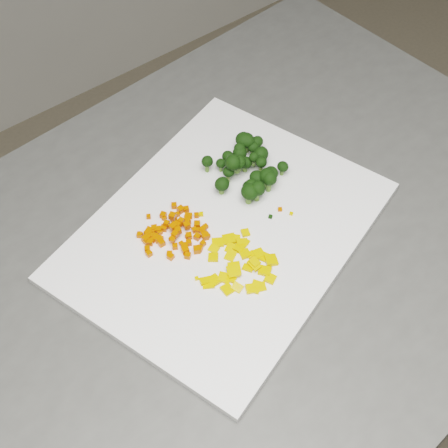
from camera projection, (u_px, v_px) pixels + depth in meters
counter_block at (230, 374)px, 1.23m from camera, size 1.08×0.80×0.90m
cutting_board at (224, 231)px, 0.87m from camera, size 0.51×0.45×0.01m
carrot_pile at (173, 228)px, 0.85m from camera, size 0.10×0.10×0.03m
pepper_pile at (239, 258)px, 0.83m from camera, size 0.11×0.11×0.02m
broccoli_pile at (244, 162)px, 0.91m from camera, size 0.11×0.11×0.05m
carrot_cube_0 at (199, 230)px, 0.86m from camera, size 0.01×0.01×0.01m
carrot_cube_1 at (186, 209)px, 0.89m from camera, size 0.01×0.01×0.01m
carrot_cube_2 at (197, 237)px, 0.86m from camera, size 0.01×0.01×0.01m
carrot_cube_3 at (175, 246)px, 0.85m from camera, size 0.01×0.01×0.01m
carrot_cube_4 at (185, 250)px, 0.84m from camera, size 0.01×0.01×0.01m
carrot_cube_5 at (188, 236)px, 0.86m from camera, size 0.01×0.01×0.01m
carrot_cube_6 at (149, 217)px, 0.88m from camera, size 0.01×0.01×0.01m
carrot_cube_7 at (203, 244)px, 0.85m from camera, size 0.01×0.01×0.01m
carrot_cube_8 at (188, 256)px, 0.84m from camera, size 0.01×0.01×0.01m
carrot_cube_9 at (140, 235)px, 0.86m from camera, size 0.01×0.01×0.01m
carrot_cube_10 at (153, 231)px, 0.86m from camera, size 0.01×0.01×0.01m
carrot_cube_11 at (154, 228)px, 0.86m from camera, size 0.01×0.01×0.01m
carrot_cube_12 at (197, 224)px, 0.87m from camera, size 0.01×0.01×0.01m
carrot_cube_13 at (187, 225)px, 0.86m from camera, size 0.01×0.01×0.01m
carrot_cube_14 at (163, 215)px, 0.88m from camera, size 0.01×0.01×0.01m
carrot_cube_15 at (155, 237)px, 0.86m from camera, size 0.01×0.01×0.01m
carrot_cube_16 at (181, 221)px, 0.86m from camera, size 0.01×0.01×0.01m
carrot_cube_17 at (171, 257)px, 0.84m from camera, size 0.01×0.01×0.01m
carrot_cube_18 at (174, 228)px, 0.86m from camera, size 0.01×0.01×0.01m
carrot_cube_19 at (185, 247)px, 0.85m from camera, size 0.01×0.01×0.01m
carrot_cube_20 at (190, 216)px, 0.88m from camera, size 0.01×0.01×0.01m
carrot_cube_21 at (140, 235)px, 0.86m from camera, size 0.01×0.01×0.01m
carrot_cube_22 at (175, 235)px, 0.85m from camera, size 0.01×0.01×0.01m
carrot_cube_23 at (147, 249)px, 0.84m from camera, size 0.01×0.01×0.01m
carrot_cube_24 at (149, 254)px, 0.84m from camera, size 0.01×0.01×0.01m
carrot_cube_25 at (203, 230)px, 0.86m from camera, size 0.01×0.01×0.01m
carrot_cube_26 at (189, 236)px, 0.86m from camera, size 0.01×0.01×0.01m
carrot_cube_27 at (160, 232)px, 0.86m from camera, size 0.01×0.01×0.01m
carrot_cube_28 at (178, 230)px, 0.85m from camera, size 0.01×0.01×0.01m
carrot_cube_29 at (169, 254)px, 0.84m from camera, size 0.01×0.01×0.01m
carrot_cube_30 at (194, 230)px, 0.86m from camera, size 0.01×0.01×0.01m
carrot_cube_31 at (176, 227)px, 0.86m from camera, size 0.01×0.01×0.01m
carrot_cube_32 at (158, 230)px, 0.86m from camera, size 0.01×0.01×0.01m
carrot_cube_33 at (172, 216)px, 0.87m from camera, size 0.01×0.01×0.01m
carrot_cube_34 at (189, 243)px, 0.85m from camera, size 0.01×0.01×0.01m
carrot_cube_35 at (149, 231)px, 0.86m from camera, size 0.01×0.01×0.01m
carrot_cube_36 at (167, 223)px, 0.86m from camera, size 0.01×0.01×0.01m
carrot_cube_37 at (206, 226)px, 0.87m from camera, size 0.01×0.01×0.01m
carrot_cube_38 at (176, 224)px, 0.86m from camera, size 0.01×0.01×0.01m
carrot_cube_39 at (203, 233)px, 0.86m from camera, size 0.01×0.01×0.01m
carrot_cube_40 at (146, 239)px, 0.85m from camera, size 0.01×0.01×0.01m
carrot_cube_41 at (174, 206)px, 0.89m from camera, size 0.01×0.01×0.01m
carrot_cube_42 at (205, 236)px, 0.86m from camera, size 0.01×0.01×0.01m
carrot_cube_43 at (173, 227)px, 0.86m from camera, size 0.01×0.01×0.01m
carrot_cube_44 at (173, 240)px, 0.84m from camera, size 0.01×0.01×0.01m
carrot_cube_45 at (159, 240)px, 0.85m from camera, size 0.01×0.01×0.01m
carrot_cube_46 at (164, 228)px, 0.86m from camera, size 0.01×0.01×0.01m
carrot_cube_47 at (178, 224)px, 0.86m from camera, size 0.01×0.01×0.01m
carrot_cube_48 at (172, 239)px, 0.85m from camera, size 0.01×0.01×0.01m
carrot_cube_49 at (164, 218)px, 0.88m from camera, size 0.01×0.01×0.01m
carrot_cube_50 at (146, 242)px, 0.85m from camera, size 0.01×0.01×0.01m
carrot_cube_51 at (207, 235)px, 0.86m from camera, size 0.01×0.01×0.01m
carrot_cube_52 at (150, 242)px, 0.85m from camera, size 0.01×0.01×0.01m
carrot_cube_53 at (161, 243)px, 0.85m from camera, size 0.01×0.01×0.01m
carrot_cube_54 at (148, 233)px, 0.86m from camera, size 0.01×0.01×0.01m
carrot_cube_55 at (197, 250)px, 0.84m from camera, size 0.01×0.01×0.01m
carrot_cube_56 at (188, 220)px, 0.87m from camera, size 0.01×0.01×0.01m
carrot_cube_57 at (156, 239)px, 0.85m from camera, size 0.01×0.01×0.01m
carrot_cube_58 at (181, 209)px, 0.88m from camera, size 0.01×0.01×0.01m
carrot_cube_59 at (153, 240)px, 0.85m from camera, size 0.01×0.01×0.01m
carrot_cube_60 at (158, 241)px, 0.85m from camera, size 0.01×0.01×0.01m
carrot_cube_61 at (200, 248)px, 0.84m from camera, size 0.01×0.01×0.01m
carrot_cube_62 at (196, 215)px, 0.88m from camera, size 0.01×0.01×0.01m
carrot_cube_63 at (150, 236)px, 0.86m from camera, size 0.01×0.01×0.01m
carrot_cube_64 at (174, 219)px, 0.87m from camera, size 0.01×0.01×0.01m
carrot_cube_65 at (178, 214)px, 0.88m from camera, size 0.01×0.01×0.01m
pepper_chunk_0 at (248, 268)px, 0.83m from camera, size 0.02×0.02×0.01m
pepper_chunk_1 at (218, 242)px, 0.85m from camera, size 0.02×0.02×0.01m
pepper_chunk_2 at (230, 248)px, 0.85m from camera, size 0.02×0.02×0.01m
pepper_chunk_3 at (254, 265)px, 0.83m from camera, size 0.01×0.02×0.01m
pepper_chunk_4 at (227, 279)px, 0.82m from camera, size 0.01×0.02×0.00m
pepper_chunk_5 at (245, 233)px, 0.86m from camera, size 0.01×0.02×0.01m
pepper_chunk_6 at (234, 238)px, 0.86m from camera, size 0.02×0.02×0.00m
pepper_chunk_7 at (261, 287)px, 0.81m from camera, size 0.02×0.02×0.01m
pepper_chunk_8 at (231, 256)px, 0.84m from camera, size 0.02×0.02×0.01m
pepper_chunk_9 at (238, 248)px, 0.85m from camera, size 0.02×0.02×0.01m
pepper_chunk_10 at (213, 257)px, 0.84m from camera, size 0.02×0.02×0.01m
pepper_chunk_11 at (259, 253)px, 0.84m from camera, size 0.02×0.02×0.01m
pepper_chunk_12 at (244, 244)px, 0.85m from camera, size 0.02×0.02×0.01m
pepper_chunk_13 at (233, 271)px, 0.82m from camera, size 0.02×0.02×0.01m
pepper_chunk_14 at (208, 284)px, 0.81m from camera, size 0.02×0.02×0.01m
pepper_chunk_15 at (270, 279)px, 0.82m from camera, size 0.02×0.02×0.01m
pepper_chunk_16 at (254, 262)px, 0.83m from camera, size 0.01×0.01×0.01m
pepper_chunk_17 at (242, 242)px, 0.85m from camera, size 0.02×0.02×0.01m
pepper_chunk_18 at (251, 255)px, 0.84m from camera, size 0.01×0.01×0.00m
pepper_chunk_19 at (206, 281)px, 0.82m from camera, size 0.02×0.02×0.01m
pepper_chunk_20 at (223, 277)px, 0.82m from camera, size 0.02×0.02×0.01m
pepper_chunk_21 at (234, 271)px, 0.82m from camera, size 0.02×0.02×0.00m
pepper_chunk_22 at (262, 256)px, 0.84m from camera, size 0.02×0.02×0.01m
pepper_chunk_23 at (271, 260)px, 0.83m from camera, size 0.02×0.02×0.01m
pepper_chunk_24 at (215, 280)px, 0.82m from camera, size 0.01×0.02×0.01m
pepper_chunk_25 at (256, 287)px, 0.81m from camera, size 0.02×0.02×0.01m
pepper_chunk_26 at (245, 254)px, 0.84m from camera, size 0.02×0.02×0.01m
pepper_chunk_27 at (237, 287)px, 0.81m from camera, size 0.02×0.02×0.01m
pepper_chunk_28 at (229, 239)px, 0.86m from camera, size 0.02×0.02×0.01m
pepper_chunk_29 at (234, 266)px, 0.83m from camera, size 0.02×0.02×0.01m
pepper_chunk_30 at (227, 289)px, 0.81m from camera, size 0.01×0.02×0.01m
pepper_chunk_31 at (265, 271)px, 0.82m from camera, size 0.02×0.02×0.01m
pepper_chunk_32 at (233, 276)px, 0.82m from camera, size 0.02×0.02×0.01m
pepper_chunk_33 at (251, 289)px, 0.81m from camera, size 0.02×0.02×0.01m
pepper_chunk_34 at (214, 249)px, 0.85m from camera, size 0.02×0.02×0.01m
broccoli_floret_0 at (228, 175)px, 0.91m from camera, size 0.02×0.02×0.03m
broccoli_floret_1 at (247, 188)px, 0.90m from camera, size 0.02×0.02×0.02m
broccoli_floret_2 at (222, 187)px, 0.90m from camera, size 0.03×0.03×0.03m
broccoli_floret_3 at (261, 165)px, 0.91m from camera, size 0.02×0.02×0.02m
broccoli_floret_4 at (228, 159)px, 0.93m from camera, size 0.02×0.02×0.02m
broccoli_floret_5 at (239, 152)px, 0.94m from camera, size 0.02×0.02×0.03m
broccoli_floret_6 at (221, 166)px, 0.93m from camera, size 0.02×0.02×0.02m
broccoli_floret_7 at (232, 165)px, 0.90m from camera, size 0.03×0.03×0.03m
broccoli_floret_8 at (267, 179)px, 0.90m from camera, size 0.03×0.03×0.03m
broccoli_floret_9 at (243, 143)px, 0.95m from camera, size 0.03×0.03×0.03m
broccoli_floret_10 at (251, 189)px, 0.89m from camera, size 0.03×0.03×0.03m
broccoli_floret_11 at (240, 165)px, 0.91m from camera, size 0.02×0.02×0.02m
broccoli_floret_12 at (261, 165)px, 0.92m from camera, size 0.02×0.02×0.03m
broccoli_floret_13 at (234, 165)px, 0.91m from camera, size 0.02×0.02×0.02m
broccoli_floret_14 at (253, 149)px, 0.94m from camera, size 0.02×0.02×0.02m
broccoli_floret_15 at (245, 165)px, 0.92m from camera, size 0.03×0.03×0.03m
broccoli_floret_16 at (271, 176)px, 0.91m from camera, size 0.03×0.03×0.03m
broccoli_floret_17 at (282, 169)px, 0.92m from camera, size 0.02×0.02×0.02m
broccoli_floret_18 at (239, 155)px, 0.93m from camera, size 0.03×0.03×0.03m
broccoli_floret_19 at (257, 144)px, 0.95m from camera, size 0.02×0.02×0.03m
broccoli_floret_20 at (257, 192)px, 0.89m from camera, size 0.03×0.03×0.03m
broccoli_floret_21 at (269, 183)px, 0.90m from camera, size 0.03×0.03×0.03m
broccoli_floret_22 at (256, 180)px, 0.91m from camera, size 0.03×0.03×0.03m
broccoli_floret_23 at (246, 144)px, 0.95m from camera, size 0.03×0.03×0.03m
broccoli_floret_24 at (254, 160)px, 0.92m from camera, size 0.02×0.02×0.02m
broccoli_floret_25 at (238, 165)px, 0.90m from camera, size 0.03×0.03×0.03m
broccoli_floret_26 at (260, 157)px, 0.93m from camera, size 0.03×0.03×0.03m
broccoli_floret_27 at (207, 165)px, 0.92m from camera, size 0.02×0.02×0.03m
broccoli_floret_28 at (249, 195)px, 0.88m from camera, size 0.03×0.03×0.03m
stray_bit_0 at (171, 257)px, 0.84m from camera, size 0.01×0.01×0.00m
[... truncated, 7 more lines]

